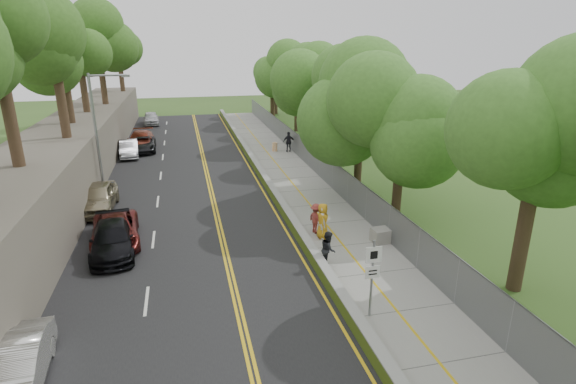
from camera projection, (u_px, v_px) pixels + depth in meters
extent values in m
plane|color=#33511E|center=(319.00, 281.00, 19.47)|extent=(140.00, 140.00, 0.00)
cube|color=black|center=(185.00, 186.00, 32.11)|extent=(11.20, 66.00, 0.04)
cube|color=gray|center=(293.00, 178.00, 33.85)|extent=(4.20, 66.00, 0.05)
cube|color=#A6EB2B|center=(263.00, 177.00, 33.26)|extent=(0.42, 66.00, 0.60)
cube|color=#595147|center=(58.00, 166.00, 29.71)|extent=(5.00, 66.00, 4.00)
cube|color=slate|center=(320.00, 164.00, 34.00)|extent=(0.04, 66.00, 2.00)
cylinder|color=gray|center=(97.00, 137.00, 28.76)|extent=(0.18, 0.18, 8.00)
cylinder|color=gray|center=(107.00, 75.00, 27.77)|extent=(2.30, 0.13, 0.13)
cube|color=gray|center=(126.00, 76.00, 28.03)|extent=(0.50, 0.22, 0.14)
cylinder|color=gray|center=(372.00, 279.00, 16.42)|extent=(0.09, 0.09, 3.10)
cube|color=white|center=(374.00, 255.00, 16.07)|extent=(0.62, 0.04, 0.62)
cube|color=white|center=(373.00, 272.00, 16.30)|extent=(0.56, 0.04, 0.50)
cylinder|color=orange|center=(275.00, 147.00, 42.03)|extent=(0.49, 0.49, 0.81)
cube|color=gray|center=(382.00, 235.00, 23.04)|extent=(1.12, 0.88, 0.71)
imported|color=silver|center=(15.00, 368.00, 13.20)|extent=(1.77, 4.38, 1.41)
imported|color=maroon|center=(115.00, 231.00, 22.78)|extent=(2.78, 5.14, 1.37)
imported|color=black|center=(112.00, 239.00, 21.76)|extent=(2.44, 5.05, 1.42)
imported|color=gray|center=(98.00, 197.00, 27.22)|extent=(2.04, 4.86, 1.64)
imported|color=#B7B8C0|center=(129.00, 148.00, 40.04)|extent=(1.93, 4.53, 1.45)
imported|color=black|center=(143.00, 144.00, 41.93)|extent=(2.39, 4.91, 1.35)
imported|color=brown|center=(141.00, 140.00, 42.82)|extent=(2.54, 5.70, 1.62)
imported|color=silver|center=(151.00, 118.00, 55.39)|extent=(2.05, 4.59, 1.53)
imported|color=orange|center=(323.00, 221.00, 23.32)|extent=(0.90, 1.08, 1.89)
imported|color=white|center=(323.00, 222.00, 23.31)|extent=(0.57, 0.74, 1.80)
imported|color=black|center=(328.00, 249.00, 20.37)|extent=(0.85, 0.97, 1.71)
imported|color=maroon|center=(316.00, 218.00, 23.96)|extent=(0.94, 1.21, 1.65)
imported|color=black|center=(289.00, 142.00, 41.57)|extent=(1.13, 0.54, 1.88)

